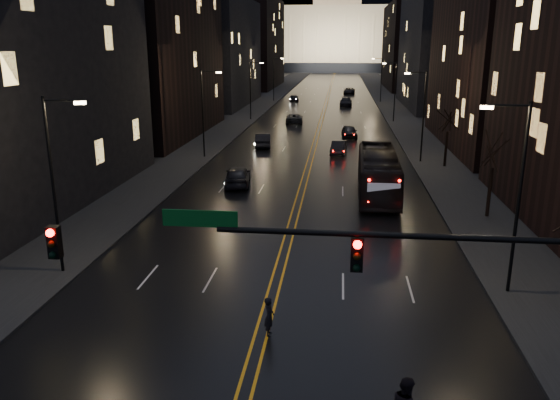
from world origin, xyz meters
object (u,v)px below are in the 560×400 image
(oncoming_car_a, at_px, (238,176))
(pedestrian_a, at_px, (269,317))
(traffic_signal, at_px, (443,274))
(receding_car_a, at_px, (339,148))
(bus, at_px, (378,173))
(oncoming_car_b, at_px, (263,140))

(oncoming_car_a, bearing_deg, pedestrian_a, 96.25)
(traffic_signal, bearing_deg, receding_car_a, 94.02)
(receding_car_a, bearing_deg, bus, -74.50)
(bus, distance_m, oncoming_car_b, 22.94)
(oncoming_car_a, distance_m, receding_car_a, 16.79)
(traffic_signal, xyz_separation_m, receding_car_a, (-3.06, 43.51, -4.39))
(oncoming_car_a, bearing_deg, receding_car_a, -126.77)
(bus, distance_m, pedestrian_a, 23.10)
(bus, bearing_deg, receding_car_a, 102.28)
(oncoming_car_a, relative_size, oncoming_car_b, 1.05)
(traffic_signal, bearing_deg, bus, 89.85)
(oncoming_car_b, xyz_separation_m, pedestrian_a, (6.18, -42.01, 0.03))
(bus, height_order, oncoming_car_b, bus)
(traffic_signal, relative_size, oncoming_car_b, 3.59)
(traffic_signal, relative_size, bus, 1.39)
(oncoming_car_b, bearing_deg, bus, 113.41)
(traffic_signal, xyz_separation_m, pedestrian_a, (-5.58, 5.00, -4.28))
(traffic_signal, xyz_separation_m, bus, (0.07, 27.38, -3.38))
(oncoming_car_b, bearing_deg, oncoming_car_a, 83.71)
(traffic_signal, relative_size, oncoming_car_a, 3.43)
(bus, xyz_separation_m, oncoming_car_b, (-11.83, 19.63, -0.93))
(traffic_signal, relative_size, receding_car_a, 4.01)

